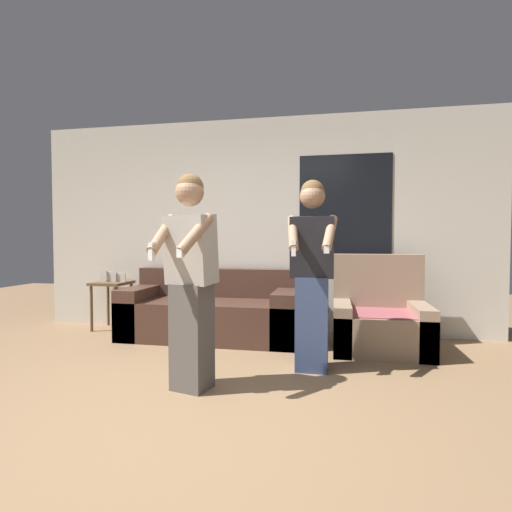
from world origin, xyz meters
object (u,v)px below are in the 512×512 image
armchair (380,320)px  person_right (312,273)px  person_left (191,279)px  side_table (112,289)px  couch (213,313)px

armchair → person_right: bearing=-128.2°
armchair → person_right: (-0.67, -0.86, 0.56)m
person_left → person_right: size_ratio=0.99×
side_table → person_right: size_ratio=0.46×
armchair → person_left: (-1.57, -1.49, 0.56)m
couch → person_left: size_ratio=1.25×
couch → person_right: person_right is taller
armchair → couch: bearing=175.9°
armchair → side_table: bearing=174.4°
person_left → person_right: bearing=35.3°
couch → side_table: 1.46m
side_table → person_left: (1.76, -1.82, 0.34)m
couch → person_left: 1.76m
armchair → person_left: person_left is taller
couch → side_table: couch is taller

